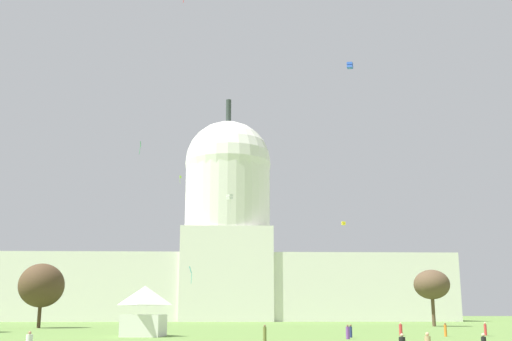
# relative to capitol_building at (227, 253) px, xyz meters

# --- Properties ---
(capitol_building) EXTENTS (144.03, 28.80, 74.42)m
(capitol_building) POSITION_rel_capitol_building_xyz_m (0.00, 0.00, 0.00)
(capitol_building) COLOR silver
(capitol_building) RESTS_ON ground_plane
(event_tent) EXTENTS (5.42, 6.57, 6.12)m
(event_tent) POSITION_rel_capitol_building_xyz_m (-9.20, -126.23, -18.72)
(event_tent) COLOR white
(event_tent) RESTS_ON ground_plane
(tree_east_mid) EXTENTS (10.28, 10.32, 11.59)m
(tree_east_mid) POSITION_rel_capitol_building_xyz_m (43.46, -74.54, -13.35)
(tree_east_mid) COLOR brown
(tree_east_mid) RESTS_ON ground_plane
(tree_west_mid) EXTENTS (8.67, 9.01, 11.93)m
(tree_west_mid) POSITION_rel_capitol_building_xyz_m (-34.34, -84.55, -14.02)
(tree_west_mid) COLOR #4C3823
(tree_west_mid) RESTS_ON ground_plane
(person_navy_front_center) EXTENTS (0.36, 0.36, 1.51)m
(person_navy_front_center) POSITION_rel_capitol_building_xyz_m (15.70, -130.35, -21.13)
(person_navy_front_center) COLOR navy
(person_navy_front_center) RESTS_ON ground_plane
(person_olive_front_left) EXTENTS (0.46, 0.46, 1.75)m
(person_olive_front_left) POSITION_rel_capitol_building_xyz_m (4.79, -144.28, -21.02)
(person_olive_front_left) COLOR olive
(person_olive_front_left) RESTS_ON ground_plane
(person_red_edge_east) EXTENTS (0.53, 0.53, 1.62)m
(person_red_edge_east) POSITION_rel_capitol_building_xyz_m (23.38, -123.88, -21.10)
(person_red_edge_east) COLOR red
(person_red_edge_east) RESTS_ON ground_plane
(person_red_back_right) EXTENTS (0.48, 0.48, 1.68)m
(person_red_back_right) POSITION_rel_capitol_building_xyz_m (34.15, -124.61, -21.05)
(person_red_back_right) COLOR red
(person_red_back_right) RESTS_ON ground_plane
(person_purple_front_right) EXTENTS (0.51, 0.51, 1.58)m
(person_purple_front_right) POSITION_rel_capitol_building_xyz_m (14.53, -134.80, -21.12)
(person_purple_front_right) COLOR #703D93
(person_purple_front_right) RESTS_ON ground_plane
(person_orange_near_tent) EXTENTS (0.35, 0.35, 1.66)m
(person_orange_near_tent) POSITION_rel_capitol_building_xyz_m (27.89, -127.79, -21.06)
(person_orange_near_tent) COLOR orange
(person_orange_near_tent) RESTS_ON ground_plane
(kite_green_high) EXTENTS (0.33, 0.77, 3.01)m
(kite_green_high) POSITION_rel_capitol_building_xyz_m (-18.72, -72.31, 16.83)
(kite_green_high) COLOR green
(kite_yellow_mid) EXTENTS (0.82, 0.79, 0.79)m
(kite_yellow_mid) POSITION_rel_capitol_building_xyz_m (25.66, -72.27, -0.19)
(kite_yellow_mid) COLOR yellow
(kite_turquoise_low) EXTENTS (0.50, 0.72, 3.03)m
(kite_turquoise_low) POSITION_rel_capitol_building_xyz_m (-5.68, -94.09, -11.89)
(kite_turquoise_low) COLOR teal
(kite_blue_mid) EXTENTS (0.89, 0.87, 0.73)m
(kite_blue_mid) POSITION_rel_capitol_building_xyz_m (15.82, -134.79, 10.56)
(kite_blue_mid) COLOR blue
(kite_lime_high) EXTENTS (0.58, 0.69, 2.67)m
(kite_lime_high) POSITION_rel_capitol_building_xyz_m (-13.67, -26.45, 19.32)
(kite_lime_high) COLOR #8CD133
(kite_white_mid) EXTENTS (1.46, 1.46, 4.15)m
(kite_white_mid) POSITION_rel_capitol_building_xyz_m (1.01, -81.09, 3.85)
(kite_white_mid) COLOR white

